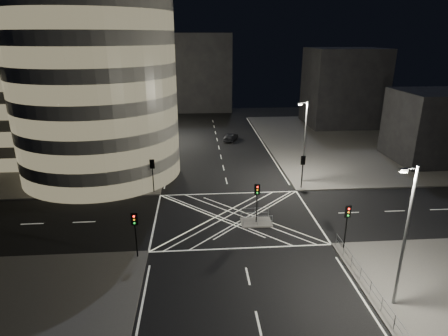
{
  "coord_description": "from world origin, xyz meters",
  "views": [
    {
      "loc": [
        -3.69,
        -34.11,
        17.5
      ],
      "look_at": [
        -0.57,
        6.51,
        3.0
      ],
      "focal_mm": 30.0,
      "sensor_mm": 36.0,
      "label": 1
    }
  ],
  "objects": [
    {
      "name": "tree_a",
      "position": [
        -10.5,
        9.0,
        4.4
      ],
      "size": [
        4.68,
        4.68,
        6.95
      ],
      "color": "black",
      "rests_on": "sidewalk_far_left"
    },
    {
      "name": "office_tower_curved",
      "position": [
        -20.74,
        18.74,
        12.65
      ],
      "size": [
        30.0,
        29.0,
        27.2
      ],
      "color": "gray",
      "rests_on": "sidewalk_far_left"
    },
    {
      "name": "street_lamp_right_near",
      "position": [
        9.44,
        -14.0,
        5.54
      ],
      "size": [
        1.25,
        0.25,
        10.0
      ],
      "color": "slate",
      "rests_on": "sidewalk_near_right"
    },
    {
      "name": "sidewalk_far_left",
      "position": [
        -29.0,
        27.0,
        0.07
      ],
      "size": [
        42.0,
        42.0,
        0.15
      ],
      "primitive_type": "cube",
      "color": "#5A5754",
      "rests_on": "ground"
    },
    {
      "name": "railing_island_south",
      "position": [
        2.0,
        -2.4,
        0.7
      ],
      "size": [
        2.8,
        0.06,
        1.1
      ],
      "primitive_type": "cube",
      "color": "slate",
      "rests_on": "central_island"
    },
    {
      "name": "street_lamp_left_far",
      "position": [
        -9.44,
        30.0,
        5.54
      ],
      "size": [
        1.25,
        0.25,
        10.0
      ],
      "color": "slate",
      "rests_on": "sidewalk_far_left"
    },
    {
      "name": "street_lamp_left_near",
      "position": [
        -9.44,
        12.0,
        5.54
      ],
      "size": [
        1.25,
        0.25,
        10.0
      ],
      "color": "slate",
      "rests_on": "sidewalk_far_left"
    },
    {
      "name": "traffic_signal_fr",
      "position": [
        8.8,
        6.8,
        2.91
      ],
      "size": [
        0.55,
        0.22,
        4.0
      ],
      "color": "black",
      "rests_on": "sidewalk_far_right"
    },
    {
      "name": "central_island",
      "position": [
        2.0,
        -1.5,
        0.07
      ],
      "size": [
        3.0,
        2.0,
        0.15
      ],
      "primitive_type": "cube",
      "color": "slate",
      "rests_on": "ground"
    },
    {
      "name": "traffic_signal_nl",
      "position": [
        -8.8,
        -6.8,
        2.91
      ],
      "size": [
        0.55,
        0.22,
        4.0
      ],
      "color": "black",
      "rests_on": "sidewalk_near_left"
    },
    {
      "name": "tree_c",
      "position": [
        -10.5,
        21.0,
        4.93
      ],
      "size": [
        3.75,
        3.75,
        6.96
      ],
      "color": "black",
      "rests_on": "sidewalk_far_left"
    },
    {
      "name": "traffic_signal_island",
      "position": [
        2.0,
        -1.5,
        2.91
      ],
      "size": [
        0.55,
        0.22,
        4.0
      ],
      "color": "black",
      "rests_on": "central_island"
    },
    {
      "name": "tree_d",
      "position": [
        -10.5,
        27.0,
        4.89
      ],
      "size": [
        4.34,
        4.34,
        7.25
      ],
      "color": "black",
      "rests_on": "sidewalk_far_left"
    },
    {
      "name": "building_far_end",
      "position": [
        -4.0,
        58.0,
        9.0
      ],
      "size": [
        18.0,
        8.0,
        18.0
      ],
      "primitive_type": "cube",
      "color": "black",
      "rests_on": "ground"
    },
    {
      "name": "tree_e",
      "position": [
        -10.5,
        33.0,
        4.23
      ],
      "size": [
        3.95,
        3.95,
        6.36
      ],
      "color": "black",
      "rests_on": "sidewalk_far_left"
    },
    {
      "name": "traffic_signal_fl",
      "position": [
        -8.8,
        6.8,
        2.91
      ],
      "size": [
        0.55,
        0.22,
        4.0
      ],
      "color": "black",
      "rests_on": "sidewalk_far_left"
    },
    {
      "name": "traffic_signal_nr",
      "position": [
        8.8,
        -6.8,
        2.91
      ],
      "size": [
        0.55,
        0.22,
        4.0
      ],
      "color": "black",
      "rests_on": "sidewalk_near_right"
    },
    {
      "name": "tree_b",
      "position": [
        -10.5,
        15.0,
        4.92
      ],
      "size": [
        5.08,
        5.08,
        7.7
      ],
      "color": "black",
      "rests_on": "sidewalk_far_left"
    },
    {
      "name": "building_right_near",
      "position": [
        30.0,
        16.0,
        5.15
      ],
      "size": [
        10.0,
        10.0,
        10.0
      ],
      "primitive_type": "cube",
      "color": "black",
      "rests_on": "sidewalk_far_right"
    },
    {
      "name": "building_right_far",
      "position": [
        26.0,
        40.0,
        7.65
      ],
      "size": [
        14.0,
        12.0,
        15.0
      ],
      "primitive_type": "cube",
      "color": "black",
      "rests_on": "sidewalk_far_right"
    },
    {
      "name": "railing_near_right",
      "position": [
        8.3,
        -12.15,
        0.7
      ],
      "size": [
        0.06,
        11.7,
        1.1
      ],
      "primitive_type": "cube",
      "color": "slate",
      "rests_on": "sidewalk_near_right"
    },
    {
      "name": "railing_island_north",
      "position": [
        2.0,
        -0.6,
        0.7
      ],
      "size": [
        2.8,
        0.06,
        1.1
      ],
      "primitive_type": "cube",
      "color": "slate",
      "rests_on": "central_island"
    },
    {
      "name": "sidewalk_far_right",
      "position": [
        29.0,
        27.0,
        0.07
      ],
      "size": [
        42.0,
        42.0,
        0.15
      ],
      "primitive_type": "cube",
      "color": "#5A5754",
      "rests_on": "ground"
    },
    {
      "name": "ground",
      "position": [
        0.0,
        0.0,
        0.0
      ],
      "size": [
        120.0,
        120.0,
        0.0
      ],
      "primitive_type": "plane",
      "color": "black",
      "rests_on": "ground"
    },
    {
      "name": "sedan",
      "position": [
        2.39,
        29.05,
        0.67
      ],
      "size": [
        2.94,
        4.26,
        1.33
      ],
      "primitive_type": "imported",
      "rotation": [
        0.0,
        0.0,
        2.72
      ],
      "color": "black",
      "rests_on": "ground"
    },
    {
      "name": "street_lamp_right_far",
      "position": [
        9.44,
        9.0,
        5.54
      ],
      "size": [
        1.25,
        0.25,
        10.0
      ],
      "color": "slate",
      "rests_on": "sidewalk_far_right"
    },
    {
      "name": "office_block_rear",
      "position": [
        -22.0,
        42.0,
        11.15
      ],
      "size": [
        24.0,
        16.0,
        22.0
      ],
      "primitive_type": "cube",
      "color": "gray",
      "rests_on": "sidewalk_far_left"
    }
  ]
}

